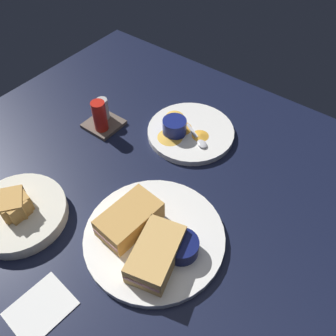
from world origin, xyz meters
The scene contains 13 objects.
ground_plane centered at (0.00, 0.00, -1.50)cm, with size 110.00×110.00×3.00cm, color black.
plate_sandwich_main centered at (-5.03, -11.05, 0.80)cm, with size 29.03×29.03×1.60cm, color white.
sandwich_half_near centered at (-6.27, -5.67, 4.00)cm, with size 13.82×8.71×4.80cm.
sandwich_half_far centered at (-9.07, -14.81, 4.00)cm, with size 14.62×10.71×4.80cm.
ramekin_dark_sauce centered at (-4.58, -17.56, 3.42)cm, with size 6.78×6.78×3.37cm.
spoon_by_dark_ramekin centered at (-3.75, -12.18, 1.96)cm, with size 2.98×9.96×0.80cm.
plate_chips_companion centered at (25.37, 1.09, 0.80)cm, with size 22.78×22.78×1.60cm, color white.
ramekin_light_gravy centered at (21.96, 3.94, 3.79)cm, with size 6.17×6.17×4.08cm.
spoon_by_gravy_ramekin centered at (23.09, -3.19, 1.96)cm, with size 5.96×9.40×0.80cm.
plantain_chip_scatter centered at (23.38, 3.48, 1.90)cm, with size 14.88×16.01×0.60cm.
bread_basket_rear centered at (-18.53, 15.18, 2.25)cm, with size 20.26×20.26×7.27cm.
condiment_caddy centered at (13.50, 21.61, 3.41)cm, with size 9.00×9.00×9.50cm.
paper_napkin_folded centered at (-28.75, -3.66, 0.20)cm, with size 11.00×9.00×0.40cm, color white.
Camera 1 is at (-33.32, -36.19, 65.40)cm, focal length 38.16 mm.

